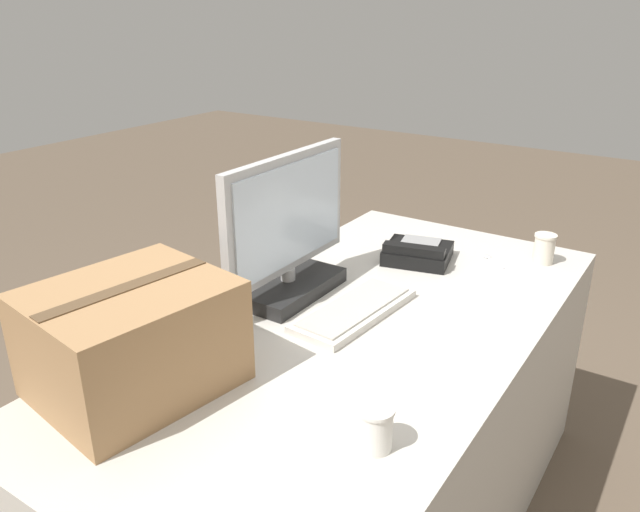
# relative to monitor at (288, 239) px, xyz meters

# --- Properties ---
(office_desk) EXTENTS (1.80, 0.90, 0.76)m
(office_desk) POSITION_rel_monitor_xyz_m (-0.05, -0.27, -0.55)
(office_desk) COLOR beige
(office_desk) RESTS_ON ground_plane
(monitor) EXTENTS (0.54, 0.20, 0.43)m
(monitor) POSITION_rel_monitor_xyz_m (0.00, 0.00, 0.00)
(monitor) COLOR black
(monitor) RESTS_ON office_desk
(keyboard) EXTENTS (0.42, 0.20, 0.03)m
(keyboard) POSITION_rel_monitor_xyz_m (-0.01, -0.24, -0.16)
(keyboard) COLOR beige
(keyboard) RESTS_ON office_desk
(desk_phone) EXTENTS (0.24, 0.26, 0.08)m
(desk_phone) POSITION_rel_monitor_xyz_m (0.45, -0.22, -0.15)
(desk_phone) COLOR black
(desk_phone) RESTS_ON office_desk
(paper_cup_left) EXTENTS (0.08, 0.08, 0.09)m
(paper_cup_left) POSITION_rel_monitor_xyz_m (-0.48, -0.56, -0.13)
(paper_cup_left) COLOR white
(paper_cup_left) RESTS_ON office_desk
(paper_cup_right) EXTENTS (0.07, 0.07, 0.10)m
(paper_cup_right) POSITION_rel_monitor_xyz_m (0.67, -0.58, -0.12)
(paper_cup_right) COLOR beige
(paper_cup_right) RESTS_ON office_desk
(spoon) EXTENTS (0.10, 0.11, 0.00)m
(spoon) POSITION_rel_monitor_xyz_m (0.60, -0.42, -0.17)
(spoon) COLOR silver
(spoon) RESTS_ON office_desk
(cardboard_box) EXTENTS (0.46, 0.41, 0.25)m
(cardboard_box) POSITION_rel_monitor_xyz_m (-0.59, -0.00, -0.05)
(cardboard_box) COLOR #9E754C
(cardboard_box) RESTS_ON office_desk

